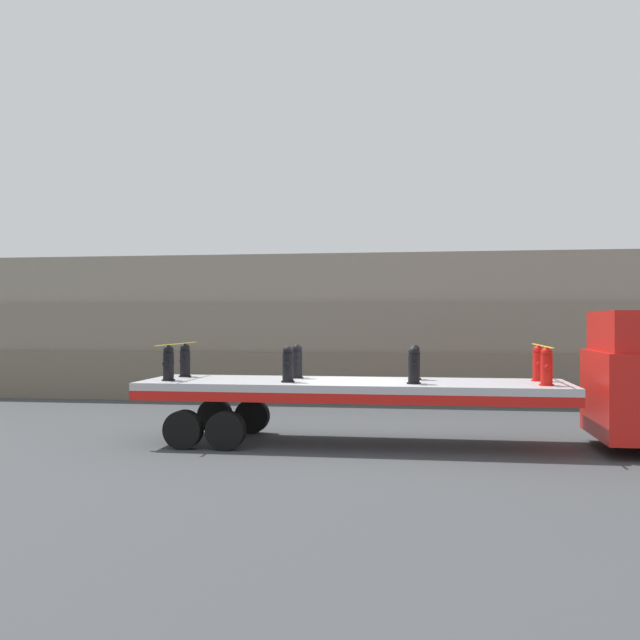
{
  "coord_description": "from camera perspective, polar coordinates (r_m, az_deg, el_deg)",
  "views": [
    {
      "loc": [
        1.57,
        -15.32,
        2.67
      ],
      "look_at": [
        -0.71,
        0.0,
        2.68
      ],
      "focal_mm": 40.0,
      "sensor_mm": 36.0,
      "label": 1
    }
  ],
  "objects": [
    {
      "name": "ground_plane",
      "position": [
        15.63,
        2.63,
        -9.87
      ],
      "size": [
        120.0,
        120.0,
        0.0
      ],
      "primitive_type": "plane",
      "color": "#3F4244"
    },
    {
      "name": "rock_cliff",
      "position": [
        24.37,
        4.78,
        -0.59
      ],
      "size": [
        60.0,
        3.3,
        4.87
      ],
      "color": "#706656",
      "rests_on": "ground_plane"
    },
    {
      "name": "flatbed_trailer",
      "position": [
        15.54,
        0.79,
        -5.75
      ],
      "size": [
        9.12,
        2.54,
        1.36
      ],
      "color": "#B2B2B7",
      "rests_on": "ground_plane"
    },
    {
      "name": "fire_hydrant_black_near_0",
      "position": [
        15.81,
        -12.03,
        -3.42
      ],
      "size": [
        0.29,
        0.46,
        0.77
      ],
      "color": "black",
      "rests_on": "flatbed_trailer"
    },
    {
      "name": "fire_hydrant_black_far_0",
      "position": [
        16.82,
        -10.75,
        -3.22
      ],
      "size": [
        0.29,
        0.46,
        0.77
      ],
      "color": "black",
      "rests_on": "flatbed_trailer"
    },
    {
      "name": "fire_hydrant_black_near_1",
      "position": [
        15.09,
        -2.58,
        -3.58
      ],
      "size": [
        0.29,
        0.46,
        0.77
      ],
      "color": "black",
      "rests_on": "flatbed_trailer"
    },
    {
      "name": "fire_hydrant_black_far_1",
      "position": [
        16.15,
        -1.85,
        -3.35
      ],
      "size": [
        0.29,
        0.46,
        0.77
      ],
      "color": "black",
      "rests_on": "flatbed_trailer"
    },
    {
      "name": "fire_hydrant_black_near_2",
      "position": [
        14.82,
        7.52,
        -3.65
      ],
      "size": [
        0.29,
        0.46,
        0.77
      ],
      "color": "black",
      "rests_on": "flatbed_trailer"
    },
    {
      "name": "fire_hydrant_black_far_2",
      "position": [
        15.89,
        7.58,
        -3.4
      ],
      "size": [
        0.29,
        0.46,
        0.77
      ],
      "color": "black",
      "rests_on": "flatbed_trailer"
    },
    {
      "name": "fire_hydrant_red_near_3",
      "position": [
        15.01,
        17.67,
        -3.6
      ],
      "size": [
        0.29,
        0.46,
        0.77
      ],
      "color": "red",
      "rests_on": "flatbed_trailer"
    },
    {
      "name": "fire_hydrant_red_far_3",
      "position": [
        16.07,
        17.06,
        -3.37
      ],
      "size": [
        0.29,
        0.46,
        0.77
      ],
      "color": "red",
      "rests_on": "flatbed_trailer"
    },
    {
      "name": "cargo_strap_rear",
      "position": [
        16.3,
        -11.37,
        -1.89
      ],
      "size": [
        0.05,
        2.63,
        0.01
      ],
      "color": "yellow",
      "rests_on": "fire_hydrant_black_near_0"
    },
    {
      "name": "cargo_strap_middle",
      "position": [
        15.52,
        17.35,
        -1.98
      ],
      "size": [
        0.05,
        2.63,
        0.01
      ],
      "color": "yellow",
      "rests_on": "fire_hydrant_red_near_3"
    }
  ]
}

